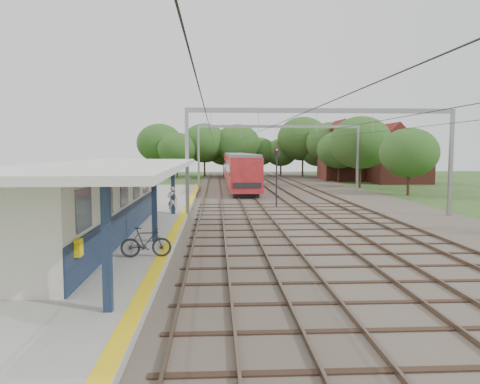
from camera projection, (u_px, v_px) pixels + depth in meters
name	position (u px, v px, depth m)	size (l,w,h in m)	color
ground	(316.00, 286.00, 15.00)	(160.00, 160.00, 0.00)	#2D4C1E
ballast_bed	(291.00, 195.00, 45.04)	(18.00, 90.00, 0.10)	#473D33
platform	(146.00, 219.00, 28.52)	(5.00, 52.00, 0.35)	gray
yellow_stripe	(183.00, 216.00, 28.62)	(0.45, 52.00, 0.01)	yellow
station_building	(91.00, 201.00, 21.32)	(3.41, 18.00, 3.40)	beige
canopy	(110.00, 167.00, 20.24)	(6.40, 20.00, 3.44)	#121F39
rail_tracks	(265.00, 194.00, 44.90)	(11.80, 88.00, 0.15)	brown
catenary_system	(293.00, 137.00, 39.83)	(17.22, 88.00, 7.00)	gray
tree_band	(262.00, 146.00, 71.57)	(31.72, 30.88, 8.82)	#382619
house_near	(399.00, 161.00, 61.57)	(7.00, 6.12, 7.89)	brown
house_far	(349.00, 158.00, 67.26)	(8.00, 6.12, 8.66)	brown
person	(172.00, 200.00, 29.50)	(0.63, 0.41, 1.73)	beige
bicycle	(146.00, 242.00, 17.53)	(0.53, 1.89, 1.14)	black
train	(237.00, 168.00, 58.66)	(2.94, 36.65, 3.86)	black
signal_post	(277.00, 170.00, 34.97)	(0.36, 0.32, 4.52)	black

